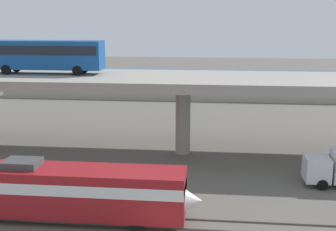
{
  "coord_description": "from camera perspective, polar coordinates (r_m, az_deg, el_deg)",
  "views": [
    {
      "loc": [
        3.13,
        -23.38,
        13.67
      ],
      "look_at": [
        -1.67,
        21.34,
        3.61
      ],
      "focal_mm": 47.23,
      "sensor_mm": 36.0,
      "label": 1
    }
  ],
  "objects": [
    {
      "name": "rail_strip_near",
      "position": [
        30.08,
        -0.53,
        -14.3
      ],
      "size": [
        110.0,
        0.12,
        0.12
      ],
      "primitive_type": "cube",
      "color": "#59544C",
      "rests_on": "ground_plane"
    },
    {
      "name": "rail_strip_far",
      "position": [
        31.4,
        -0.21,
        -13.08
      ],
      "size": [
        110.0,
        0.12,
        0.12
      ],
      "primitive_type": "cube",
      "color": "#59544C",
      "rests_on": "ground_plane"
    },
    {
      "name": "train_locomotive",
      "position": [
        31.1,
        -11.82,
        -9.34
      ],
      "size": [
        17.8,
        3.04,
        4.18
      ],
      "color": "maroon",
      "rests_on": "ground_plane"
    },
    {
      "name": "highway_overpass",
      "position": [
        43.96,
        1.98,
        4.22
      ],
      "size": [
        96.0,
        10.63,
        7.92
      ],
      "color": "#9E998E",
      "rests_on": "ground_plane"
    },
    {
      "name": "transit_bus_on_overpass",
      "position": [
        47.49,
        -15.58,
        7.69
      ],
      "size": [
        12.0,
        2.68,
        3.4
      ],
      "color": "#14478C",
      "rests_on": "highway_overpass"
    },
    {
      "name": "pier_parking_lot",
      "position": [
        79.51,
        3.79,
        3.2
      ],
      "size": [
        66.29,
        13.54,
        1.43
      ],
      "primitive_type": "cube",
      "color": "#9E998E",
      "rests_on": "ground_plane"
    },
    {
      "name": "parked_car_0",
      "position": [
        77.98,
        -6.43,
        4.07
      ],
      "size": [
        4.63,
        1.96,
        1.5
      ],
      "rotation": [
        0.0,
        0.0,
        3.14
      ],
      "color": "silver",
      "rests_on": "pier_parking_lot"
    },
    {
      "name": "parked_car_1",
      "position": [
        80.53,
        2.43,
        4.41
      ],
      "size": [
        4.56,
        1.83,
        1.5
      ],
      "color": "#0C4C26",
      "rests_on": "pier_parking_lot"
    },
    {
      "name": "parked_car_2",
      "position": [
        77.34,
        13.35,
        3.74
      ],
      "size": [
        4.47,
        1.84,
        1.5
      ],
      "rotation": [
        0.0,
        0.0,
        3.14
      ],
      "color": "#9E998C",
      "rests_on": "pier_parking_lot"
    },
    {
      "name": "parked_car_3",
      "position": [
        78.49,
        1.52,
        4.2
      ],
      "size": [
        4.59,
        1.96,
        1.5
      ],
      "color": "black",
      "rests_on": "pier_parking_lot"
    },
    {
      "name": "parked_car_4",
      "position": [
        82.85,
        16.58,
        4.13
      ],
      "size": [
        4.57,
        1.96,
        1.5
      ],
      "color": "navy",
      "rests_on": "pier_parking_lot"
    },
    {
      "name": "parked_car_5",
      "position": [
        81.17,
        20.87,
        3.66
      ],
      "size": [
        4.4,
        1.97,
        1.5
      ],
      "rotation": [
        0.0,
        0.0,
        3.14
      ],
      "color": "#B7B7BC",
      "rests_on": "pier_parking_lot"
    },
    {
      "name": "parked_car_6",
      "position": [
        80.17,
        16.93,
        3.84
      ],
      "size": [
        4.24,
        1.94,
        1.5
      ],
      "color": "#B7B7BC",
      "rests_on": "pier_parking_lot"
    },
    {
      "name": "parked_car_7",
      "position": [
        76.35,
        8.29,
        3.84
      ],
      "size": [
        4.19,
        1.86,
        1.5
      ],
      "color": "#B7B7BC",
      "rests_on": "pier_parking_lot"
    },
    {
      "name": "harbor_water",
      "position": [
        102.35,
        4.33,
        4.9
      ],
      "size": [
        140.0,
        36.0,
        0.01
      ],
      "primitive_type": "cube",
      "color": "#2D5170",
      "rests_on": "ground_plane"
    }
  ]
}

